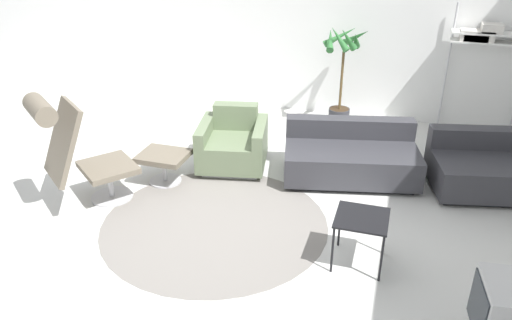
% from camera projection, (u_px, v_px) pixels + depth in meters
% --- Properties ---
extents(ground_plane, '(12.00, 12.00, 0.00)m').
position_uv_depth(ground_plane, '(228.00, 208.00, 5.16)').
color(ground_plane, silver).
extents(wall_back, '(12.00, 0.09, 2.80)m').
position_uv_depth(wall_back, '(300.00, 18.00, 7.26)').
color(wall_back, white).
rests_on(wall_back, ground_plane).
extents(round_rug, '(2.22, 2.22, 0.01)m').
position_uv_depth(round_rug, '(215.00, 223.00, 4.91)').
color(round_rug, slate).
rests_on(round_rug, ground_plane).
extents(lounge_chair, '(0.98, 1.04, 1.22)m').
position_uv_depth(lounge_chair, '(73.00, 144.00, 4.90)').
color(lounge_chair, '#BCBCC1').
rests_on(lounge_chair, ground_plane).
extents(ottoman, '(0.53, 0.45, 0.35)m').
position_uv_depth(ottoman, '(164.00, 160.00, 5.57)').
color(ottoman, '#BCBCC1').
rests_on(ottoman, ground_plane).
extents(armchair_red, '(0.92, 0.92, 0.69)m').
position_uv_depth(armchair_red, '(233.00, 145.00, 5.95)').
color(armchair_red, silver).
rests_on(armchair_red, ground_plane).
extents(couch_low, '(1.63, 1.14, 0.61)m').
position_uv_depth(couch_low, '(350.00, 158.00, 5.70)').
color(couch_low, black).
rests_on(couch_low, ground_plane).
extents(couch_second, '(1.34, 1.07, 0.61)m').
position_uv_depth(couch_second, '(488.00, 170.00, 5.43)').
color(couch_second, black).
rests_on(couch_second, ground_plane).
extents(side_table, '(0.44, 0.44, 0.46)m').
position_uv_depth(side_table, '(362.00, 222.00, 4.17)').
color(side_table, black).
rests_on(side_table, ground_plane).
extents(crt_television, '(0.48, 0.49, 0.59)m').
position_uv_depth(crt_television, '(511.00, 318.00, 3.29)').
color(crt_television, '#B7B7B7').
rests_on(crt_television, ground_plane).
extents(potted_plant, '(0.68, 0.61, 1.43)m').
position_uv_depth(potted_plant, '(342.00, 78.00, 6.97)').
color(potted_plant, '#333338').
rests_on(potted_plant, ground_plane).
extents(shelf_unit, '(1.01, 0.28, 1.73)m').
position_uv_depth(shelf_unit, '(484.00, 37.00, 6.44)').
color(shelf_unit, '#BCBCC1').
rests_on(shelf_unit, ground_plane).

